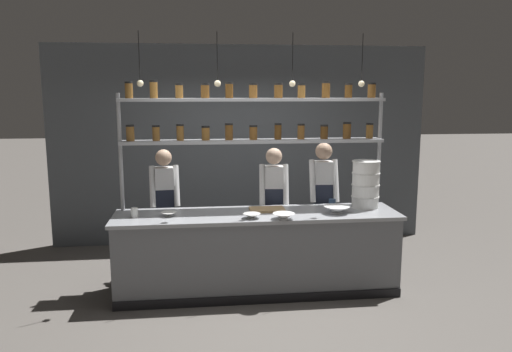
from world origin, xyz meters
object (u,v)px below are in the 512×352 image
Objects in this scene: spice_shelf_unit at (254,124)px; chef_left at (165,204)px; container_stack at (365,184)px; prep_bowl_near_left at (252,216)px; chef_right at (323,199)px; prep_bowl_near_right at (284,216)px; serving_cup_by_board at (332,203)px; chef_center at (274,203)px; prep_bowl_center_back at (169,214)px; prep_bowl_center_front at (337,210)px; serving_cup_front at (134,213)px; cutting_board at (267,209)px.

spice_shelf_unit reaches higher than chef_left.
prep_bowl_near_left is (-1.38, -0.35, -0.25)m from container_stack.
prep_bowl_near_right is (-0.65, -0.86, 0.01)m from chef_right.
container_stack is 0.45m from serving_cup_by_board.
chef_center is at bearing 65.26° from prep_bowl_near_left.
spice_shelf_unit is at bearing 81.10° from prep_bowl_near_left.
serving_cup_by_board is at bearing 38.15° from prep_bowl_near_right.
chef_right is 0.63m from container_stack.
chef_right is 1.96m from prep_bowl_center_back.
chef_left is at bearing 157.47° from prep_bowl_center_front.
spice_shelf_unit is 1.06m from chef_center.
chef_right is at bearing 17.12° from prep_bowl_center_back.
chef_right is 15.67× the size of serving_cup_front.
serving_cup_by_board is (1.91, 0.25, 0.02)m from prep_bowl_center_back.
chef_center is 0.91m from prep_bowl_center_front.
serving_cup_by_board is (0.65, -0.33, 0.06)m from chef_center.
serving_cup_by_board is (0.04, 0.33, 0.01)m from prep_bowl_center_front.
spice_shelf_unit is 12.88× the size of prep_bowl_near_right.
container_stack reaches higher than prep_bowl_center_back.
spice_shelf_unit reaches higher than prep_bowl_center_back.
chef_left is at bearing 179.66° from chef_right.
chef_right is 2.32m from serving_cup_front.
prep_bowl_near_right is at bearing -122.93° from chef_right.
spice_shelf_unit is 1.33m from chef_right.
chef_center is 0.86m from prep_bowl_near_right.
prep_bowl_center_back is 0.37m from serving_cup_front.
prep_bowl_near_right is (-0.02, -0.86, 0.04)m from chef_center.
container_stack is 6.22× the size of serving_cup_by_board.
prep_bowl_center_back is (-0.90, 0.19, -0.00)m from prep_bowl_near_left.
prep_bowl_center_back is at bearing -172.80° from cutting_board.
chef_center reaches higher than container_stack.
chef_right reaches higher than container_stack.
chef_left is 5.35× the size of prep_bowl_center_front.
container_stack is 5.29× the size of serving_cup_front.
serving_cup_front is (-1.47, -0.14, 0.04)m from cutting_board.
chef_left is at bearing 69.20° from serving_cup_front.
prep_bowl_near_left is (0.98, -0.92, 0.05)m from chef_left.
chef_right is at bearing 14.56° from serving_cup_front.
spice_shelf_unit is at bearing 170.98° from container_stack.
prep_bowl_center_front is 2.80× the size of serving_cup_front.
prep_bowl_center_front is at bearing -2.46° from prep_bowl_center_back.
serving_cup_front is (-0.28, -0.73, 0.08)m from chef_left.
container_stack is at bearing 30.19° from prep_bowl_center_front.
prep_bowl_near_right is at bearing -13.95° from prep_bowl_near_left.
cutting_board is 2.08× the size of prep_bowl_near_left.
serving_cup_by_board is at bearing -19.04° from chef_left.
chef_center reaches higher than prep_bowl_near_left.
chef_right is at bearing 133.36° from container_stack.
chef_right reaches higher than prep_bowl_near_right.
chef_center reaches higher than serving_cup_by_board.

